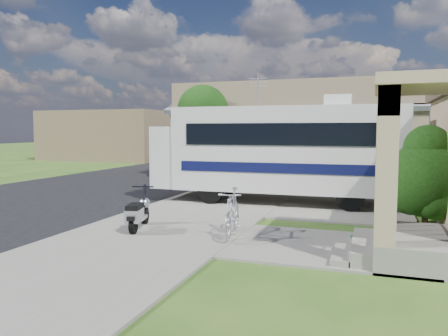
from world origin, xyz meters
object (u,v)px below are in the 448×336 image
(bicycle, at_px, (232,215))
(motorhome, at_px, (279,150))
(scooter, at_px, (138,213))
(pickup_truck, at_px, (192,159))
(garden_hose, at_px, (359,241))
(shrub, at_px, (429,176))
(van, at_px, (224,151))

(bicycle, bearing_deg, motorhome, 81.32)
(motorhome, xyz_separation_m, scooter, (-2.32, -5.35, -1.35))
(pickup_truck, bearing_deg, motorhome, 127.62)
(scooter, height_order, garden_hose, scooter)
(shrub, height_order, bicycle, shrub)
(van, bearing_deg, garden_hose, -73.92)
(motorhome, xyz_separation_m, van, (-7.44, 15.94, -0.87))
(shrub, height_order, pickup_truck, shrub)
(shrub, distance_m, van, 21.97)
(scooter, bearing_deg, bicycle, -10.63)
(motorhome, bearing_deg, scooter, -115.01)
(motorhome, xyz_separation_m, garden_hose, (2.79, -4.89, -1.73))
(scooter, distance_m, van, 21.90)
(shrub, bearing_deg, bicycle, -149.34)
(scooter, bearing_deg, garden_hose, -9.97)
(bicycle, xyz_separation_m, pickup_truck, (-7.04, 14.04, 0.23))
(garden_hose, bearing_deg, van, 116.16)
(scooter, relative_size, bicycle, 0.86)
(shrub, xyz_separation_m, scooter, (-6.67, -2.76, -0.87))
(shrub, height_order, garden_hose, shrub)
(motorhome, height_order, pickup_truck, motorhome)
(motorhome, height_order, shrub, motorhome)
(scooter, relative_size, van, 0.24)
(motorhome, distance_m, bicycle, 5.32)
(pickup_truck, bearing_deg, scooter, 107.54)
(van, bearing_deg, shrub, -67.62)
(bicycle, bearing_deg, van, 100.59)
(shrub, bearing_deg, motorhome, 149.16)
(shrub, bearing_deg, van, 122.46)
(bicycle, distance_m, garden_hose, 2.82)
(motorhome, distance_m, scooter, 5.99)
(scooter, bearing_deg, pickup_truck, 93.16)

